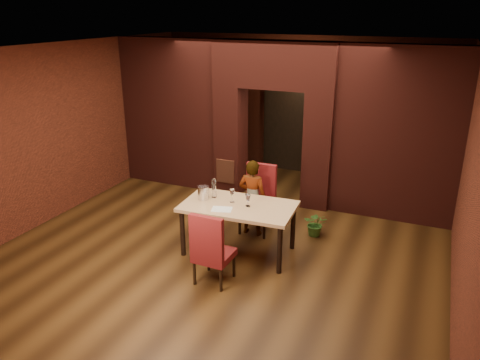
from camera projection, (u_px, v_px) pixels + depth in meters
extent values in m
plane|color=#412710|center=(234.00, 238.00, 8.17)|extent=(8.00, 8.00, 0.00)
cube|color=silver|center=(233.00, 48.00, 7.06)|extent=(7.00, 8.00, 0.04)
cube|color=maroon|center=(302.00, 105.00, 11.06)|extent=(7.00, 0.04, 3.20)
cube|color=maroon|center=(50.00, 267.00, 4.17)|extent=(7.00, 0.04, 3.20)
cube|color=maroon|center=(66.00, 129.00, 8.91)|extent=(0.04, 8.00, 3.20)
cube|color=maroon|center=(469.00, 179.00, 6.31)|extent=(0.04, 8.00, 3.20)
cube|color=maroon|center=(231.00, 140.00, 9.84)|extent=(0.55, 0.55, 2.30)
cube|color=maroon|center=(319.00, 151.00, 9.14)|extent=(0.55, 0.55, 2.30)
cube|color=maroon|center=(275.00, 65.00, 8.94)|extent=(2.45, 0.55, 0.90)
cube|color=maroon|center=(172.00, 114.00, 10.21)|extent=(2.28, 0.35, 3.20)
cube|color=maroon|center=(397.00, 136.00, 8.46)|extent=(2.28, 0.35, 3.20)
cube|color=#AA5031|center=(225.00, 171.00, 9.80)|extent=(0.40, 0.03, 0.50)
cube|color=black|center=(284.00, 127.00, 11.34)|extent=(0.90, 0.08, 2.10)
cube|color=black|center=(284.00, 127.00, 11.31)|extent=(1.02, 0.04, 2.22)
cube|color=tan|center=(239.00, 228.00, 7.56)|extent=(1.84, 1.11, 0.84)
cube|color=maroon|center=(257.00, 200.00, 8.21)|extent=(0.55, 0.55, 1.20)
cube|color=maroon|center=(214.00, 246.00, 6.70)|extent=(0.52, 0.52, 1.12)
imported|color=white|center=(252.00, 198.00, 8.10)|extent=(0.51, 0.34, 1.36)
cube|color=silver|center=(222.00, 209.00, 7.24)|extent=(0.36, 0.31, 0.00)
cylinder|color=silver|center=(203.00, 193.00, 7.60)|extent=(0.18, 0.18, 0.22)
cylinder|color=silver|center=(214.00, 188.00, 7.66)|extent=(0.08, 0.08, 0.33)
imported|color=#306021|center=(316.00, 224.00, 8.17)|extent=(0.45, 0.40, 0.45)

